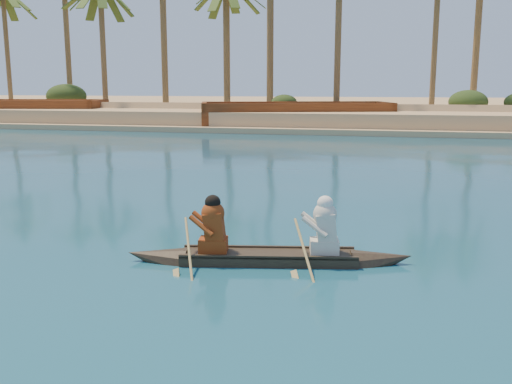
# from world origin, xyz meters

# --- Properties ---
(ground) EXTENTS (160.00, 160.00, 0.00)m
(ground) POSITION_xyz_m (0.00, 0.00, 0.00)
(ground) COLOR #0B2847
(ground) RESTS_ON ground
(sandy_embankment) EXTENTS (150.00, 51.00, 1.50)m
(sandy_embankment) POSITION_xyz_m (0.00, 46.89, 0.53)
(sandy_embankment) COLOR tan
(sandy_embankment) RESTS_ON ground
(palm_grove) EXTENTS (110.00, 14.00, 16.00)m
(palm_grove) POSITION_xyz_m (0.00, 35.00, 8.00)
(palm_grove) COLOR #2D4B1A
(palm_grove) RESTS_ON ground
(shrub_cluster) EXTENTS (100.00, 6.00, 2.40)m
(shrub_cluster) POSITION_xyz_m (0.00, 31.50, 1.20)
(shrub_cluster) COLOR #1E3111
(shrub_cluster) RESTS_ON ground
(canoe) EXTENTS (5.16, 1.62, 1.41)m
(canoe) POSITION_xyz_m (4.15, -4.00, 0.27)
(canoe) COLOR #332C1C
(canoe) RESTS_ON ground
(barge_left) EXTENTS (14.27, 7.10, 2.28)m
(barge_left) POSITION_xyz_m (-23.04, 27.00, 0.80)
(barge_left) COLOR brown
(barge_left) RESTS_ON ground
(barge_mid) EXTENTS (14.09, 8.29, 2.23)m
(barge_mid) POSITION_xyz_m (-0.39, 27.00, 0.78)
(barge_mid) COLOR brown
(barge_mid) RESTS_ON ground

